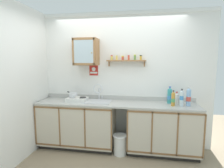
# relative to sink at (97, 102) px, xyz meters

# --- Properties ---
(floor) EXTENTS (5.99, 5.99, 0.00)m
(floor) POSITION_rel_sink_xyz_m (0.36, -0.34, -0.91)
(floor) COLOR gray
(floor) RESTS_ON ground
(back_wall) EXTENTS (3.59, 0.07, 2.62)m
(back_wall) POSITION_rel_sink_xyz_m (0.36, 0.27, 0.41)
(back_wall) COLOR white
(back_wall) RESTS_ON ground
(side_wall_left) EXTENTS (0.05, 3.38, 2.62)m
(side_wall_left) POSITION_rel_sink_xyz_m (-1.16, -0.65, 0.40)
(side_wall_left) COLOR white
(side_wall_left) RESTS_ON ground
(lower_cabinet_run) EXTENTS (1.47, 0.57, 0.88)m
(lower_cabinet_run) POSITION_rel_sink_xyz_m (-0.39, -0.04, -0.46)
(lower_cabinet_run) COLOR black
(lower_cabinet_run) RESTS_ON ground
(lower_cabinet_run_right) EXTENTS (1.26, 0.57, 0.88)m
(lower_cabinet_run_right) POSITION_rel_sink_xyz_m (1.22, -0.04, -0.46)
(lower_cabinet_run_right) COLOR black
(lower_cabinet_run_right) RESTS_ON ground
(countertop) EXTENTS (2.95, 0.59, 0.03)m
(countertop) POSITION_rel_sink_xyz_m (0.36, -0.04, -0.01)
(countertop) COLOR #B2B2AD
(countertop) RESTS_ON lower_cabinet_run
(backsplash) EXTENTS (2.95, 0.02, 0.08)m
(backsplash) POSITION_rel_sink_xyz_m (0.36, 0.23, 0.04)
(backsplash) COLOR #B2B2AD
(backsplash) RESTS_ON countertop
(sink) EXTENTS (0.52, 0.41, 0.42)m
(sink) POSITION_rel_sink_xyz_m (0.00, 0.00, 0.00)
(sink) COLOR silver
(sink) RESTS_ON countertop
(hot_plate_stove) EXTENTS (0.38, 0.28, 0.08)m
(hot_plate_stove) POSITION_rel_sink_xyz_m (-0.38, -0.05, 0.04)
(hot_plate_stove) COLOR silver
(hot_plate_stove) RESTS_ON countertop
(saucepan) EXTENTS (0.27, 0.26, 0.09)m
(saucepan) POSITION_rel_sink_xyz_m (-0.48, -0.02, 0.12)
(saucepan) COLOR silver
(saucepan) RESTS_ON hot_plate_stove
(bottle_water_blue_0) EXTENTS (0.08, 0.08, 0.33)m
(bottle_water_blue_0) POSITION_rel_sink_xyz_m (1.63, -0.06, 0.15)
(bottle_water_blue_0) COLOR #8CB7E0
(bottle_water_blue_0) RESTS_ON countertop
(bottle_opaque_white_1) EXTENTS (0.07, 0.07, 0.23)m
(bottle_opaque_white_1) POSITION_rel_sink_xyz_m (1.44, -0.00, 0.11)
(bottle_opaque_white_1) COLOR white
(bottle_opaque_white_1) RESTS_ON countertop
(bottle_detergent_teal_2) EXTENTS (0.09, 0.09, 0.31)m
(bottle_detergent_teal_2) POSITION_rel_sink_xyz_m (1.34, 0.08, 0.14)
(bottle_detergent_teal_2) COLOR teal
(bottle_detergent_teal_2) RESTS_ON countertop
(bottle_juice_amber_3) EXTENTS (0.06, 0.06, 0.27)m
(bottle_juice_amber_3) POSITION_rel_sink_xyz_m (1.37, -0.11, 0.12)
(bottle_juice_amber_3) COLOR gold
(bottle_juice_amber_3) RESTS_ON countertop
(bottle_water_clear_4) EXTENTS (0.06, 0.06, 0.30)m
(bottle_water_clear_4) POSITION_rel_sink_xyz_m (1.50, -0.12, 0.15)
(bottle_water_clear_4) COLOR silver
(bottle_water_clear_4) RESTS_ON countertop
(mug) EXTENTS (0.09, 0.13, 0.10)m
(mug) POSITION_rel_sink_xyz_m (-0.37, -0.08, 0.05)
(mug) COLOR white
(mug) RESTS_ON countertop
(wall_cabinet) EXTENTS (0.45, 0.35, 0.51)m
(wall_cabinet) POSITION_rel_sink_xyz_m (-0.23, 0.08, 0.94)
(wall_cabinet) COLOR #996B42
(spice_shelf) EXTENTS (0.75, 0.14, 0.23)m
(spice_shelf) POSITION_rel_sink_xyz_m (0.53, 0.17, 0.79)
(spice_shelf) COLOR #996B42
(warning_sign) EXTENTS (0.18, 0.01, 0.20)m
(warning_sign) POSITION_rel_sink_xyz_m (-0.13, 0.24, 0.58)
(warning_sign) COLOR #B2261E
(trash_bin) EXTENTS (0.26, 0.26, 0.36)m
(trash_bin) POSITION_rel_sink_xyz_m (0.47, -0.21, -0.72)
(trash_bin) COLOR silver
(trash_bin) RESTS_ON ground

